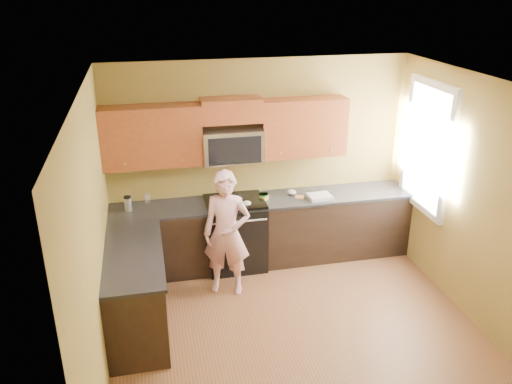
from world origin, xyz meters
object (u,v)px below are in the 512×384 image
object	(u,v)px
microwave	(232,161)
stove	(235,233)
woman	(227,234)
frying_pan	(232,202)
butter_tub	(264,199)
travel_mug	(129,211)

from	to	relation	value
microwave	stove	bearing A→B (deg)	-90.00
woman	stove	bearing A→B (deg)	89.97
stove	frying_pan	distance (m)	0.48
butter_tub	travel_mug	bearing A→B (deg)	179.97
butter_tub	travel_mug	world-z (taller)	travel_mug
microwave	woman	size ratio (longest dim) A/B	0.49
travel_mug	woman	bearing A→B (deg)	-28.49
woman	frying_pan	distance (m)	0.58
frying_pan	butter_tub	bearing A→B (deg)	-7.60
stove	microwave	world-z (taller)	microwave
microwave	frying_pan	distance (m)	0.53
travel_mug	stove	bearing A→B (deg)	-1.28
microwave	frying_pan	bearing A→B (deg)	-103.38
microwave	travel_mug	size ratio (longest dim) A/B	3.90
stove	butter_tub	bearing A→B (deg)	4.22
frying_pan	travel_mug	distance (m)	1.30
butter_tub	stove	bearing A→B (deg)	-175.78
woman	travel_mug	bearing A→B (deg)	170.81
woman	frying_pan	xyz separation A→B (m)	(0.16, 0.54, 0.17)
microwave	woman	world-z (taller)	microwave
butter_tub	frying_pan	bearing A→B (deg)	-169.53
woman	butter_tub	bearing A→B (deg)	65.08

